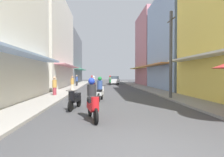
{
  "coord_description": "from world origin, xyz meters",
  "views": [
    {
      "loc": [
        -0.99,
        -3.54,
        1.7
      ],
      "look_at": [
        0.59,
        20.62,
        1.18
      ],
      "focal_mm": 28.32,
      "sensor_mm": 36.0,
      "label": 1
    }
  ],
  "objects_px": {
    "pedestrian_midway": "(72,84)",
    "pedestrian_crossing": "(55,87)",
    "motorbike_orange": "(92,80)",
    "motorbike_green": "(110,81)",
    "motorbike_maroon": "(93,83)",
    "motorbike_black": "(75,99)",
    "motorbike_red": "(92,101)",
    "pedestrian_foreground": "(77,81)",
    "parked_car": "(114,80)",
    "utility_pole": "(171,54)",
    "motorbike_white": "(100,90)"
  },
  "relations": [
    {
      "from": "motorbike_maroon",
      "to": "utility_pole",
      "type": "distance_m",
      "value": 11.42
    },
    {
      "from": "pedestrian_midway",
      "to": "parked_car",
      "type": "bearing_deg",
      "value": 68.92
    },
    {
      "from": "motorbike_green",
      "to": "parked_car",
      "type": "relative_size",
      "value": 0.44
    },
    {
      "from": "motorbike_orange",
      "to": "motorbike_red",
      "type": "distance_m",
      "value": 26.09
    },
    {
      "from": "motorbike_green",
      "to": "pedestrian_foreground",
      "type": "relative_size",
      "value": 1.09
    },
    {
      "from": "motorbike_black",
      "to": "motorbike_red",
      "type": "height_order",
      "value": "motorbike_red"
    },
    {
      "from": "motorbike_green",
      "to": "pedestrian_crossing",
      "type": "distance_m",
      "value": 15.58
    },
    {
      "from": "motorbike_maroon",
      "to": "pedestrian_midway",
      "type": "distance_m",
      "value": 3.75
    },
    {
      "from": "motorbike_green",
      "to": "motorbike_maroon",
      "type": "relative_size",
      "value": 1.02
    },
    {
      "from": "parked_car",
      "to": "pedestrian_foreground",
      "type": "xyz_separation_m",
      "value": [
        -5.83,
        -6.48,
        0.09
      ]
    },
    {
      "from": "pedestrian_midway",
      "to": "motorbike_green",
      "type": "bearing_deg",
      "value": 66.92
    },
    {
      "from": "motorbike_orange",
      "to": "pedestrian_foreground",
      "type": "distance_m",
      "value": 7.38
    },
    {
      "from": "pedestrian_midway",
      "to": "motorbike_orange",
      "type": "bearing_deg",
      "value": 84.62
    },
    {
      "from": "motorbike_black",
      "to": "motorbike_orange",
      "type": "relative_size",
      "value": 1.03
    },
    {
      "from": "motorbike_black",
      "to": "motorbike_green",
      "type": "relative_size",
      "value": 0.99
    },
    {
      "from": "motorbike_black",
      "to": "utility_pole",
      "type": "xyz_separation_m",
      "value": [
        6.07,
        3.08,
        2.58
      ]
    },
    {
      "from": "motorbike_orange",
      "to": "motorbike_red",
      "type": "bearing_deg",
      "value": -87.31
    },
    {
      "from": "motorbike_white",
      "to": "pedestrian_foreground",
      "type": "height_order",
      "value": "pedestrian_foreground"
    },
    {
      "from": "motorbike_red",
      "to": "utility_pole",
      "type": "bearing_deg",
      "value": 45.31
    },
    {
      "from": "motorbike_green",
      "to": "pedestrian_crossing",
      "type": "relative_size",
      "value": 1.17
    },
    {
      "from": "motorbike_black",
      "to": "motorbike_green",
      "type": "bearing_deg",
      "value": 81.97
    },
    {
      "from": "motorbike_black",
      "to": "pedestrian_crossing",
      "type": "distance_m",
      "value": 5.77
    },
    {
      "from": "motorbike_orange",
      "to": "pedestrian_crossing",
      "type": "distance_m",
      "value": 18.82
    },
    {
      "from": "motorbike_green",
      "to": "motorbike_orange",
      "type": "height_order",
      "value": "same"
    },
    {
      "from": "motorbike_red",
      "to": "pedestrian_midway",
      "type": "bearing_deg",
      "value": 102.48
    },
    {
      "from": "pedestrian_midway",
      "to": "pedestrian_crossing",
      "type": "bearing_deg",
      "value": -99.2
    },
    {
      "from": "motorbike_maroon",
      "to": "pedestrian_crossing",
      "type": "relative_size",
      "value": 1.15
    },
    {
      "from": "pedestrian_crossing",
      "to": "motorbike_white",
      "type": "bearing_deg",
      "value": -35.83
    },
    {
      "from": "utility_pole",
      "to": "motorbike_black",
      "type": "bearing_deg",
      "value": -153.06
    },
    {
      "from": "pedestrian_foreground",
      "to": "motorbike_red",
      "type": "bearing_deg",
      "value": -80.67
    },
    {
      "from": "pedestrian_midway",
      "to": "pedestrian_foreground",
      "type": "bearing_deg",
      "value": 94.16
    },
    {
      "from": "pedestrian_crossing",
      "to": "motorbike_red",
      "type": "bearing_deg",
      "value": -66.01
    },
    {
      "from": "motorbike_red",
      "to": "pedestrian_foreground",
      "type": "bearing_deg",
      "value": 99.33
    },
    {
      "from": "motorbike_maroon",
      "to": "parked_car",
      "type": "distance_m",
      "value": 11.1
    },
    {
      "from": "parked_car",
      "to": "pedestrian_crossing",
      "type": "bearing_deg",
      "value": -108.38
    },
    {
      "from": "motorbike_red",
      "to": "motorbike_white",
      "type": "bearing_deg",
      "value": 86.55
    },
    {
      "from": "motorbike_white",
      "to": "motorbike_maroon",
      "type": "xyz_separation_m",
      "value": [
        -0.83,
        10.01,
        0.0
      ]
    },
    {
      "from": "motorbike_green",
      "to": "motorbike_maroon",
      "type": "distance_m",
      "value": 7.65
    },
    {
      "from": "motorbike_green",
      "to": "utility_pole",
      "type": "relative_size",
      "value": 0.3
    },
    {
      "from": "pedestrian_midway",
      "to": "motorbike_white",
      "type": "bearing_deg",
      "value": -67.32
    },
    {
      "from": "motorbike_orange",
      "to": "motorbike_red",
      "type": "relative_size",
      "value": 0.98
    },
    {
      "from": "motorbike_red",
      "to": "motorbike_maroon",
      "type": "xyz_separation_m",
      "value": [
        -0.55,
        14.8,
        0.0
      ]
    },
    {
      "from": "motorbike_green",
      "to": "pedestrian_foreground",
      "type": "xyz_separation_m",
      "value": [
        -4.97,
        -3.14,
        0.13
      ]
    },
    {
      "from": "motorbike_red",
      "to": "pedestrian_crossing",
      "type": "height_order",
      "value": "motorbike_red"
    },
    {
      "from": "motorbike_red",
      "to": "motorbike_maroon",
      "type": "height_order",
      "value": "same"
    },
    {
      "from": "utility_pole",
      "to": "motorbike_green",
      "type": "bearing_deg",
      "value": 100.88
    },
    {
      "from": "motorbike_green",
      "to": "utility_pole",
      "type": "height_order",
      "value": "utility_pole"
    },
    {
      "from": "pedestrian_foreground",
      "to": "pedestrian_crossing",
      "type": "xyz_separation_m",
      "value": [
        -0.17,
        -11.57,
        -0.06
      ]
    },
    {
      "from": "motorbike_red",
      "to": "parked_car",
      "type": "height_order",
      "value": "motorbike_red"
    },
    {
      "from": "parked_car",
      "to": "utility_pole",
      "type": "height_order",
      "value": "utility_pole"
    }
  ]
}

